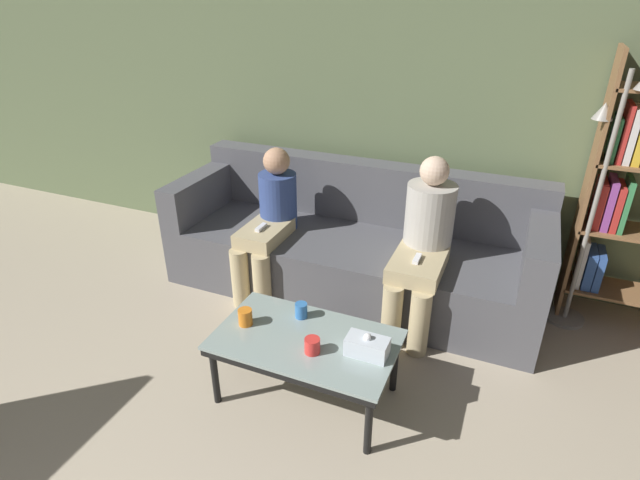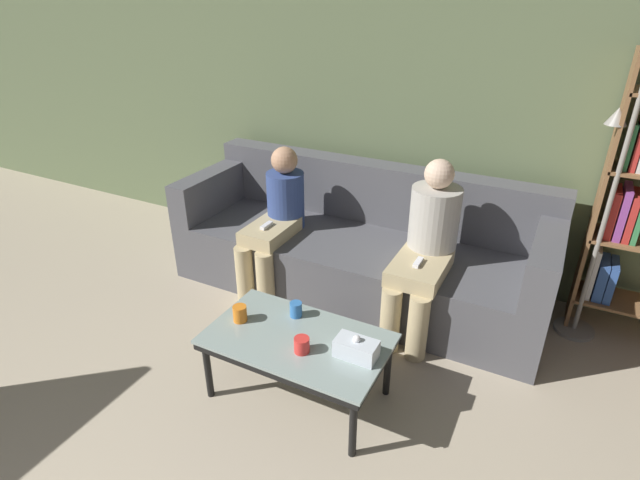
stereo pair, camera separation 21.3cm
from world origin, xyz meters
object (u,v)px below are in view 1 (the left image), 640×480
standing_lamp (605,179)px  seated_person_left_end (270,219)px  cup_far_center (301,310)px  seated_person_mid_left (424,240)px  tissue_box (367,346)px  cup_near_right (312,346)px  couch (353,248)px  cup_near_left (245,317)px  coffee_table (306,344)px

standing_lamp → seated_person_left_end: (-2.14, -0.42, -0.48)m
cup_far_center → seated_person_mid_left: size_ratio=0.08×
cup_far_center → seated_person_mid_left: bearing=58.1°
tissue_box → standing_lamp: bearing=52.8°
cup_near_right → seated_person_mid_left: bearing=73.2°
cup_near_right → seated_person_left_end: size_ratio=0.08×
standing_lamp → couch: bearing=-173.9°
cup_far_center → standing_lamp: size_ratio=0.05×
seated_person_left_end → seated_person_mid_left: bearing=1.0°
seated_person_mid_left → cup_far_center: bearing=-121.9°
standing_lamp → seated_person_left_end: 2.23m
cup_near_left → standing_lamp: bearing=38.6°
coffee_table → standing_lamp: bearing=44.9°
standing_lamp → cup_far_center: bearing=-140.9°
cup_near_left → seated_person_mid_left: (0.77, 1.01, 0.16)m
couch → tissue_box: bearing=-67.4°
coffee_table → standing_lamp: (1.41, 1.40, 0.69)m
standing_lamp → seated_person_mid_left: (-1.00, -0.40, -0.43)m
coffee_table → cup_near_right: cup_near_right is taller
tissue_box → standing_lamp: (1.06, 1.39, 0.59)m
coffee_table → cup_near_right: bearing=-48.5°
couch → cup_far_center: couch is taller
cup_near_left → tissue_box: bearing=1.6°
tissue_box → seated_person_left_end: size_ratio=0.20×
cup_near_left → tissue_box: 0.71m
couch → cup_near_right: couch is taller
coffee_table → couch: bearing=97.5°
cup_near_right → cup_near_left: bearing=170.4°
coffee_table → standing_lamp: 2.10m
couch → cup_near_left: size_ratio=28.57×
tissue_box → cup_far_center: bearing=159.8°
cup_near_right → tissue_box: 0.28m
cup_near_right → seated_person_mid_left: seated_person_mid_left is taller
coffee_table → cup_near_left: bearing=-177.6°
couch → seated_person_left_end: 0.67m
cup_near_left → cup_far_center: bearing=35.5°
cup_near_left → seated_person_left_end: bearing=110.4°
cup_far_center → tissue_box: (0.45, -0.17, 0.01)m
couch → tissue_box: 1.33m
couch → tissue_box: couch is taller
coffee_table → cup_far_center: bearing=121.6°
coffee_table → cup_near_left: (-0.37, -0.02, 0.09)m
cup_far_center → seated_person_left_end: 1.03m
seated_person_left_end → seated_person_mid_left: 1.14m
coffee_table → seated_person_mid_left: size_ratio=0.86×
tissue_box → standing_lamp: standing_lamp is taller
cup_near_right → standing_lamp: standing_lamp is taller
cup_far_center → standing_lamp: 2.04m
coffee_table → seated_person_mid_left: (0.41, 1.00, 0.25)m
cup_far_center → tissue_box: tissue_box is taller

